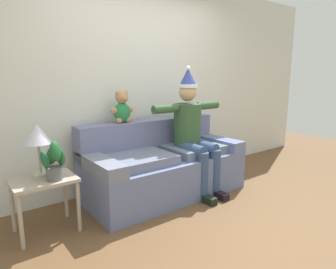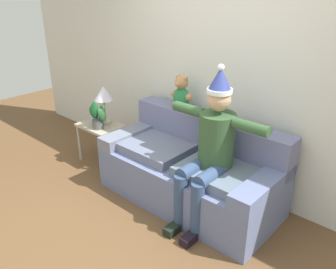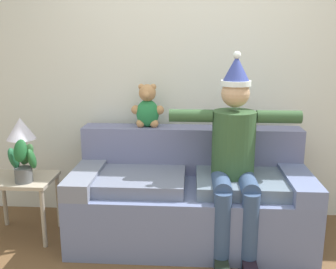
# 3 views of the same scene
# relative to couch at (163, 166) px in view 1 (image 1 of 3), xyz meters

# --- Properties ---
(ground_plane) EXTENTS (10.00, 10.00, 0.00)m
(ground_plane) POSITION_rel_couch_xyz_m (0.00, -1.02, -0.35)
(ground_plane) COLOR brown
(back_wall) EXTENTS (7.00, 0.10, 2.70)m
(back_wall) POSITION_rel_couch_xyz_m (0.00, 0.53, 1.00)
(back_wall) COLOR silver
(back_wall) RESTS_ON ground_plane
(couch) EXTENTS (1.92, 0.89, 0.89)m
(couch) POSITION_rel_couch_xyz_m (0.00, 0.00, 0.00)
(couch) COLOR slate
(couch) RESTS_ON ground_plane
(person_seated) EXTENTS (1.02, 0.77, 1.56)m
(person_seated) POSITION_rel_couch_xyz_m (0.33, -0.17, 0.45)
(person_seated) COLOR #32532F
(person_seated) RESTS_ON ground_plane
(teddy_bear) EXTENTS (0.29, 0.17, 0.38)m
(teddy_bear) POSITION_rel_couch_xyz_m (-0.39, 0.27, 0.71)
(teddy_bear) COLOR #257B42
(teddy_bear) RESTS_ON couch
(side_table) EXTENTS (0.55, 0.42, 0.52)m
(side_table) POSITION_rel_couch_xyz_m (-1.42, -0.10, 0.09)
(side_table) COLOR #ACA08C
(side_table) RESTS_ON ground_plane
(table_lamp) EXTENTS (0.24, 0.24, 0.49)m
(table_lamp) POSITION_rel_couch_xyz_m (-1.41, -0.01, 0.55)
(table_lamp) COLOR #C0B796
(table_lamp) RESTS_ON side_table
(potted_plant) EXTENTS (0.24, 0.24, 0.37)m
(potted_plant) POSITION_rel_couch_xyz_m (-1.34, -0.18, 0.33)
(potted_plant) COLOR #56595C
(potted_plant) RESTS_ON side_table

